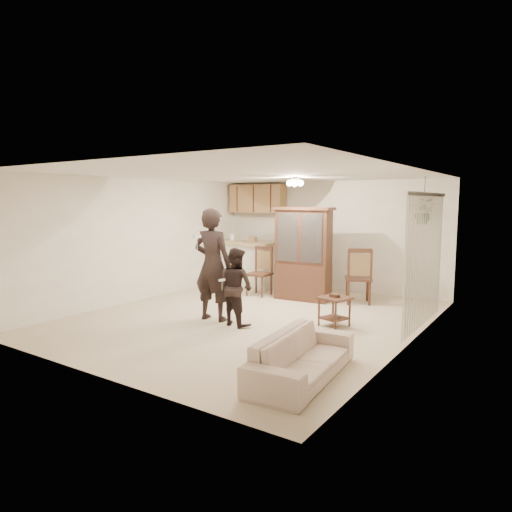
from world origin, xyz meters
The scene contains 23 objects.
floor centered at (0.00, 0.00, 0.00)m, with size 6.50×6.50×0.00m, color #C9B298.
ceiling centered at (0.00, 0.00, 2.50)m, with size 5.50×6.50×0.02m, color silver.
wall_back centered at (0.00, 3.25, 1.25)m, with size 5.50×0.02×2.50m, color white.
wall_front centered at (0.00, -3.25, 1.25)m, with size 5.50×0.02×2.50m, color white.
wall_left centered at (-2.75, 0.00, 1.25)m, with size 0.02×6.50×2.50m, color white.
wall_right centered at (2.75, 0.00, 1.25)m, with size 0.02×6.50×2.50m, color white.
breakfast_bar centered at (-1.85, 2.35, 0.50)m, with size 1.60×0.55×1.00m, color silver.
bar_top centered at (-1.85, 2.35, 1.05)m, with size 1.75×0.70×0.08m, color tan.
upper_cabinets centered at (-1.90, 3.07, 2.10)m, with size 1.50×0.34×0.70m, color olive.
vertical_blinds centered at (2.71, 0.90, 1.10)m, with size 0.06×2.30×2.10m, color beige, non-canonical shape.
ceiling_fixture centered at (0.20, 1.20, 2.40)m, with size 0.36×0.36×0.20m, color beige, non-canonical shape.
hanging_plant centered at (2.30, 2.40, 1.85)m, with size 0.43×0.37×0.48m, color #336227.
plant_cord centered at (2.30, 2.40, 2.17)m, with size 0.01×0.01×0.65m, color black.
sofa centered at (2.07, -1.97, 0.37)m, with size 1.87×0.73×0.73m, color beige.
adult centered at (-0.44, -0.51, 0.90)m, with size 0.66×0.43×1.80m, color black.
child centered at (0.08, -0.54, 0.68)m, with size 0.66×0.51×1.35m, color black.
china_hutch centered at (0.08, 1.80, 0.95)m, with size 1.25×0.57×1.92m.
side_table centered at (1.46, 0.30, 0.25)m, with size 0.55×0.55×0.54m.
chair_bar centered at (-0.92, 1.67, 0.30)m, with size 0.49×0.49×1.05m.
chair_hutch_left centered at (0.08, 2.49, 0.27)m, with size 0.61×0.61×0.97m.
chair_hutch_right centered at (1.15, 2.14, 0.32)m, with size 0.67×0.67×1.13m.
controller_adult centered at (-0.39, -0.95, 1.48)m, with size 0.05×0.17×0.05m, color white.
controller_child centered at (0.01, -0.83, 0.79)m, with size 0.03×0.11×0.03m, color white.
Camera 1 is at (4.45, -6.50, 2.05)m, focal length 32.00 mm.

